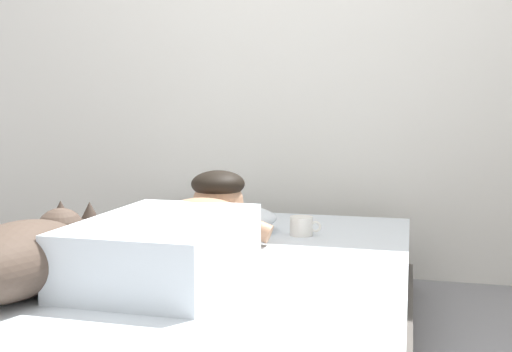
% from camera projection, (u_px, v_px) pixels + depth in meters
% --- Properties ---
extents(back_wall, '(4.42, 0.12, 2.50)m').
position_uv_depth(back_wall, '(299.00, 25.00, 3.00)').
color(back_wall, silver).
rests_on(back_wall, ground).
extents(bed, '(1.35, 1.95, 0.33)m').
position_uv_depth(bed, '(205.00, 308.00, 2.01)').
color(bed, '#4C4742').
rests_on(bed, ground).
extents(pillow, '(0.52, 0.32, 0.11)m').
position_uv_depth(pillow, '(215.00, 216.00, 2.48)').
color(pillow, silver).
rests_on(pillow, bed).
extents(person_lying, '(0.43, 0.92, 0.27)m').
position_uv_depth(person_lying, '(183.00, 233.00, 1.90)').
color(person_lying, silver).
rests_on(person_lying, bed).
extents(dog, '(0.26, 0.57, 0.21)m').
position_uv_depth(dog, '(25.00, 255.00, 1.62)').
color(dog, '#4C3D33').
rests_on(dog, bed).
extents(coffee_cup, '(0.12, 0.09, 0.07)m').
position_uv_depth(coffee_cup, '(302.00, 226.00, 2.37)').
color(coffee_cup, white).
rests_on(coffee_cup, bed).
extents(cell_phone, '(0.07, 0.14, 0.01)m').
position_uv_depth(cell_phone, '(121.00, 284.00, 1.69)').
color(cell_phone, black).
rests_on(cell_phone, bed).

